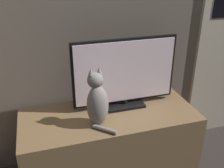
# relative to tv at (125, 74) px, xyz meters

# --- Properties ---
(tv_stand) EXTENTS (1.26, 0.54, 0.53)m
(tv_stand) POSITION_rel_tv_xyz_m (-0.14, -0.09, -0.52)
(tv_stand) COLOR brown
(tv_stand) RESTS_ON ground_plane
(tv) EXTENTS (0.77, 0.17, 0.52)m
(tv) POSITION_rel_tv_xyz_m (0.00, 0.00, 0.00)
(tv) COLOR black
(tv) RESTS_ON tv_stand
(cat) EXTENTS (0.18, 0.25, 0.40)m
(cat) POSITION_rel_tv_xyz_m (-0.25, -0.18, -0.09)
(cat) COLOR gray
(cat) RESTS_ON tv_stand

